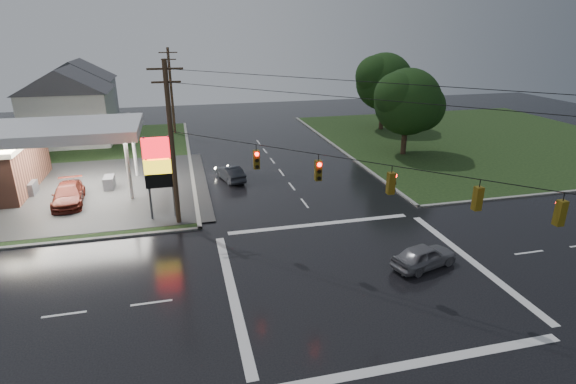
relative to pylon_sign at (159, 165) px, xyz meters
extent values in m
plane|color=black|center=(10.50, -10.50, -4.01)|extent=(120.00, 120.00, 0.00)
cube|color=black|center=(36.50, 15.50, -3.97)|extent=(36.00, 36.00, 0.08)
cube|color=#2D2D2D|center=(-9.50, 7.50, -3.92)|extent=(26.00, 18.00, 0.02)
cylinder|color=silver|center=(-2.50, 4.50, -1.51)|extent=(0.30, 0.30, 5.00)
cylinder|color=silver|center=(-12.50, 10.50, -1.51)|extent=(0.30, 0.30, 5.00)
cylinder|color=silver|center=(-2.50, 10.50, -1.51)|extent=(0.30, 0.30, 5.00)
cube|color=silver|center=(-7.50, 7.50, 1.19)|extent=(12.00, 8.00, 0.80)
cube|color=white|center=(-7.50, 7.50, 0.77)|extent=(11.40, 7.40, 0.04)
cube|color=#59595E|center=(-10.50, 7.50, -3.46)|extent=(0.80, 1.60, 1.10)
cube|color=#59595E|center=(-4.50, 7.50, -3.46)|extent=(0.80, 1.60, 1.10)
cylinder|color=#59595E|center=(-0.80, 0.00, -1.01)|extent=(0.16, 0.16, 6.00)
cylinder|color=#59595E|center=(0.80, 0.00, -1.01)|extent=(0.16, 0.16, 6.00)
cube|color=#F80D19|center=(0.00, 0.00, 1.19)|extent=(2.00, 0.35, 1.40)
cube|color=yellow|center=(0.00, 0.00, -0.11)|extent=(2.00, 0.35, 1.00)
cube|color=black|center=(0.00, 0.00, -1.11)|extent=(2.00, 0.35, 1.00)
cylinder|color=#382619|center=(1.00, -1.00, 1.49)|extent=(0.32, 0.32, 11.00)
cube|color=#382619|center=(1.00, -1.00, 6.39)|extent=(2.20, 0.12, 0.12)
cube|color=#382619|center=(1.00, -1.00, 5.59)|extent=(1.80, 0.12, 0.12)
cylinder|color=#382619|center=(1.00, 27.50, 1.24)|extent=(0.32, 0.32, 10.50)
cube|color=#382619|center=(1.00, 27.50, 5.89)|extent=(2.20, 0.12, 0.12)
cube|color=#382619|center=(1.00, 27.50, 5.09)|extent=(1.80, 0.12, 0.12)
cube|color=#59470C|center=(5.75, -5.75, 1.59)|extent=(0.34, 0.34, 1.10)
cylinder|color=#FF0C07|center=(5.75, -5.95, 1.97)|extent=(0.22, 0.08, 0.22)
cube|color=#59470C|center=(8.60, -8.60, 1.59)|extent=(0.34, 0.34, 1.10)
cylinder|color=#FF0C07|center=(8.60, -8.80, 1.97)|extent=(0.22, 0.08, 0.22)
cube|color=#59470C|center=(11.45, -11.45, 1.59)|extent=(0.34, 0.34, 1.10)
cylinder|color=#FF0C07|center=(11.65, -11.45, 1.97)|extent=(0.08, 0.22, 0.22)
cube|color=#59470C|center=(14.30, -14.30, 1.59)|extent=(0.34, 0.34, 1.10)
cylinder|color=#FF0C07|center=(14.30, -14.10, 1.97)|extent=(0.22, 0.08, 0.22)
cube|color=#59470C|center=(16.58, -16.58, 1.59)|extent=(0.34, 0.34, 1.10)
cylinder|color=#FF0C07|center=(16.58, -16.38, 1.97)|extent=(0.22, 0.08, 0.22)
cube|color=silver|center=(-10.50, 25.50, -1.01)|extent=(9.00, 8.00, 6.00)
cube|color=gray|center=(-5.20, 25.50, -3.61)|extent=(1.60, 4.80, 0.80)
cube|color=silver|center=(-11.50, 37.50, -1.01)|extent=(9.00, 8.00, 6.00)
cube|color=gray|center=(-6.20, 37.50, -3.61)|extent=(1.60, 4.80, 0.80)
cylinder|color=black|center=(24.50, 11.50, -1.49)|extent=(0.56, 0.56, 5.04)
sphere|color=black|center=(24.50, 11.50, 1.57)|extent=(6.80, 6.80, 6.80)
sphere|color=black|center=(26.20, 11.80, 0.94)|extent=(5.10, 5.10, 5.10)
sphere|color=black|center=(23.14, 11.10, 2.29)|extent=(4.76, 4.76, 4.76)
cylinder|color=black|center=(27.50, 23.50, -1.21)|extent=(0.56, 0.56, 5.60)
sphere|color=black|center=(27.50, 23.50, 2.19)|extent=(7.20, 7.20, 7.20)
sphere|color=black|center=(29.30, 23.80, 1.49)|extent=(5.40, 5.40, 5.40)
sphere|color=black|center=(26.06, 23.10, 2.99)|extent=(5.04, 5.04, 5.04)
imported|color=#22252B|center=(5.62, 7.36, -3.34)|extent=(2.36, 4.29, 1.34)
imported|color=slate|center=(14.39, -10.49, -3.33)|extent=(4.27, 2.65, 1.36)
imported|color=maroon|center=(-7.12, 4.73, -3.25)|extent=(2.62, 5.41, 1.52)
camera|label=1|loc=(1.54, -30.49, 8.85)|focal=28.00mm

